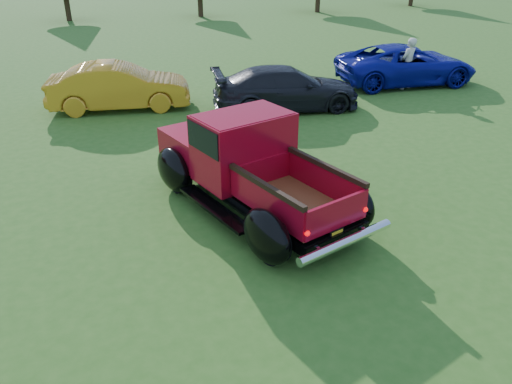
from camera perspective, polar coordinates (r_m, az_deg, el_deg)
The scene contains 6 objects.
ground at distance 9.06m, azimuth 0.27°, elevation -7.06°, with size 120.00×120.00×0.00m, color #2C5618.
pickup_truck at distance 10.38m, azimuth -1.42°, elevation 3.49°, with size 3.70×5.63×1.96m.
show_car_yellow at distance 17.24m, azimuth -15.36°, elevation 11.55°, with size 1.58×4.52×1.49m, color orange.
show_car_grey at distance 16.64m, azimuth 3.50°, elevation 11.74°, with size 1.95×4.80×1.39m, color black.
show_car_blue at distance 20.59m, azimuth 16.80°, elevation 13.78°, with size 2.46×5.33×1.48m, color #0B0F83.
spectator at distance 19.83m, azimuth 16.97°, elevation 13.85°, with size 0.68×0.45×1.86m, color beige.
Camera 1 is at (-2.46, -7.08, 5.08)m, focal length 35.00 mm.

